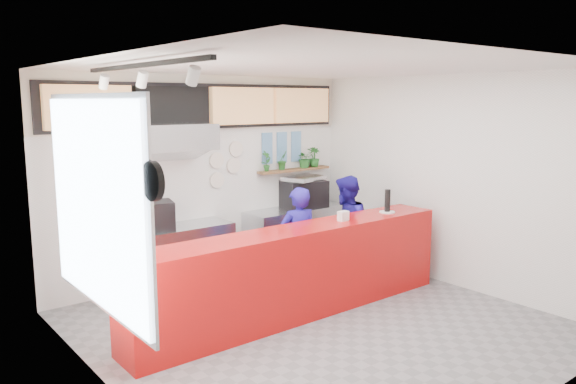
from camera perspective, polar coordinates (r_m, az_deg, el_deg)
floor at (r=6.86m, az=3.09°, el=-13.30°), size 5.00×5.00×0.00m
ceiling at (r=6.34m, az=3.33°, el=12.58°), size 5.00×5.00×0.00m
wall_back at (r=8.44m, az=-8.21°, el=1.48°), size 5.00×0.00×5.00m
wall_left at (r=5.14m, az=-18.05°, el=-3.93°), size 0.00×5.00×5.00m
wall_right at (r=8.30m, az=16.17°, el=1.07°), size 0.00×5.00×5.00m
service_counter at (r=6.96m, az=0.91°, el=-8.14°), size 4.50×0.60×1.10m
cream_band at (r=8.35m, az=-8.35°, el=8.97°), size 5.00×0.02×0.80m
prep_bench at (r=8.02m, az=-11.89°, el=-6.71°), size 1.80×0.60×0.90m
panini_oven at (r=7.79m, az=-13.22°, el=-2.35°), size 0.54×0.54×0.39m
extraction_hood at (r=7.69m, az=-12.14°, el=5.48°), size 1.20×0.70×0.35m
hood_lip at (r=7.70m, az=-12.09°, el=3.99°), size 1.20×0.69×0.31m
right_bench at (r=9.24m, az=0.95°, el=-4.37°), size 1.80×0.60×0.90m
espresso_machine at (r=9.19m, az=1.63°, el=-0.19°), size 0.76×0.61×0.44m
espresso_tray at (r=9.15m, az=1.63°, el=1.43°), size 0.75×0.61×0.06m
herb_shelf at (r=9.27m, az=0.66°, el=2.27°), size 1.40×0.18×0.04m
menu_board_far_left at (r=7.51m, az=-19.60°, el=8.12°), size 1.10×0.10×0.55m
menu_board_mid_left at (r=7.97m, az=-11.63°, el=8.50°), size 1.10×0.10×0.55m
menu_board_mid_right at (r=8.56m, az=-4.64°, el=8.71°), size 1.10×0.10×0.55m
menu_board_far_right at (r=9.26m, az=1.38°, el=8.78°), size 1.10×0.10×0.55m
soffit at (r=8.33m, az=-8.24°, el=8.63°), size 4.80×0.04×0.65m
window_pane at (r=5.39m, az=-18.99°, el=-1.21°), size 0.04×2.20×1.90m
window_frame at (r=5.40m, az=-18.79°, el=-1.19°), size 0.03×2.30×2.00m
wall_clock_rim at (r=4.24m, az=-13.58°, el=1.08°), size 0.05×0.30×0.30m
wall_clock_face at (r=4.25m, az=-13.21°, el=1.12°), size 0.02×0.26×0.26m
track_rail at (r=5.18m, az=-14.64°, el=12.37°), size 0.05×2.40×0.04m
dec_plate_a at (r=8.46m, az=-7.27°, el=3.23°), size 0.24×0.03×0.24m
dec_plate_b at (r=8.63m, az=-5.56°, el=2.71°), size 0.24×0.03×0.24m
dec_plate_c at (r=8.49m, az=-7.23°, el=1.21°), size 0.24×0.03×0.24m
dec_plate_d at (r=8.63m, az=-5.30°, el=4.38°), size 0.24×0.03×0.24m
photo_frame_a at (r=8.97m, az=-2.14°, el=5.24°), size 0.20×0.02×0.25m
photo_frame_b at (r=9.16m, az=-0.63°, el=5.33°), size 0.20×0.02×0.25m
photo_frame_c at (r=9.34m, az=0.83°, el=5.41°), size 0.20×0.02×0.25m
photo_frame_d at (r=9.00m, az=-2.13°, el=3.66°), size 0.20×0.02×0.25m
photo_frame_e at (r=9.18m, az=-0.62°, el=3.77°), size 0.20×0.02×0.25m
photo_frame_f at (r=9.36m, az=0.82°, el=3.89°), size 0.20×0.02×0.25m
staff_center at (r=7.54m, az=1.02°, el=-5.17°), size 0.62×0.48×1.50m
staff_right at (r=8.23m, az=5.88°, el=-3.76°), size 0.96×0.94×1.56m
herb_a at (r=8.89m, az=-2.20°, el=3.17°), size 0.20×0.16×0.33m
herb_b at (r=9.09m, az=-0.55°, el=3.25°), size 0.20×0.17×0.31m
herb_c at (r=9.39m, az=1.72°, el=3.49°), size 0.30×0.26×0.33m
herb_d at (r=9.53m, az=2.68°, el=3.57°), size 0.21×0.19×0.33m
glass_vase at (r=5.74m, az=-14.78°, el=-5.34°), size 0.19×0.19×0.23m
basil_vase at (r=5.68m, az=-14.90°, el=-2.54°), size 0.39×0.36×0.37m
napkin_holder at (r=7.27m, az=5.63°, el=-2.44°), size 0.15×0.10×0.12m
white_plate at (r=7.88m, az=10.04°, el=-2.01°), size 0.26×0.26×0.02m
pepper_mill at (r=7.85m, az=10.07°, el=-0.86°), size 0.08×0.08×0.31m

